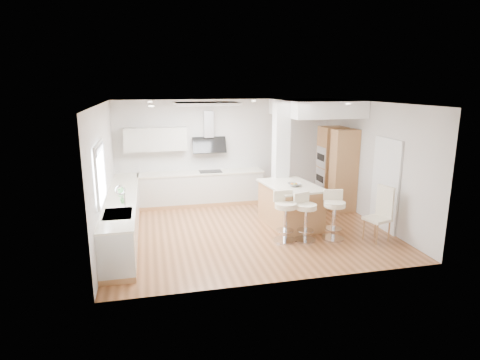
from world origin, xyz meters
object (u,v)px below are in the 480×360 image
object	(u,v)px
bar_stool_a	(285,214)
bar_stool_b	(305,214)
bar_stool_c	(334,212)
dining_chair	(381,212)
peninsula	(290,205)

from	to	relation	value
bar_stool_a	bar_stool_b	world-z (taller)	bar_stool_a
bar_stool_c	dining_chair	xyz separation A→B (m)	(0.93, -0.27, 0.03)
bar_stool_b	bar_stool_c	xyz separation A→B (m)	(0.62, -0.05, 0.02)
bar_stool_c	bar_stool_a	bearing A→B (deg)	-173.95
bar_stool_a	bar_stool_b	xyz separation A→B (m)	(0.41, -0.07, -0.03)
peninsula	bar_stool_b	bearing A→B (deg)	-98.20
bar_stool_a	bar_stool_c	bearing A→B (deg)	-8.11
peninsula	bar_stool_a	size ratio (longest dim) A/B	1.63
bar_stool_a	bar_stool_c	size ratio (longest dim) A/B	1.02
peninsula	bar_stool_b	size ratio (longest dim) A/B	1.70
peninsula	bar_stool_c	world-z (taller)	peninsula
peninsula	dining_chair	bearing A→B (deg)	-46.65
peninsula	bar_stool_c	bearing A→B (deg)	-66.14
bar_stool_b	dining_chair	distance (m)	1.58
bar_stool_b	bar_stool_c	bearing A→B (deg)	-22.29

